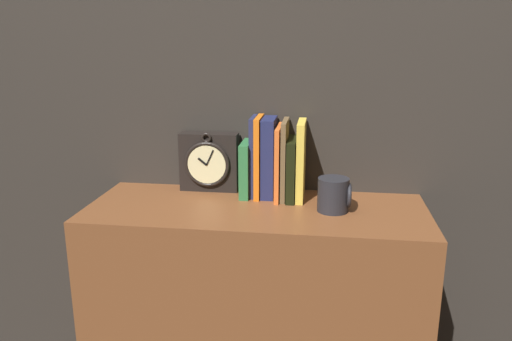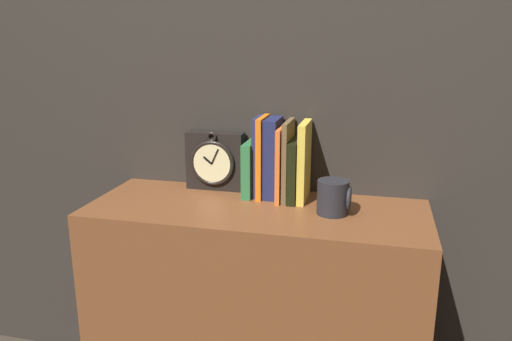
# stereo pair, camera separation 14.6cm
# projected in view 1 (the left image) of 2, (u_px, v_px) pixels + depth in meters

# --- Properties ---
(wall_back) EXTENTS (6.00, 0.05, 2.60)m
(wall_back) POSITION_uv_depth(u_px,v_px,m) (266.00, 19.00, 1.56)
(wall_back) COLOR #2D2823
(wall_back) RESTS_ON ground_plane
(bookshelf) EXTENTS (1.02, 0.39, 0.75)m
(bookshelf) POSITION_uv_depth(u_px,v_px,m) (256.00, 318.00, 1.59)
(bookshelf) COLOR brown
(bookshelf) RESTS_ON ground_plane
(clock) EXTENTS (0.19, 0.07, 0.20)m
(clock) POSITION_uv_depth(u_px,v_px,m) (209.00, 162.00, 1.64)
(clock) COLOR black
(clock) RESTS_ON bookshelf
(book_slot0_green) EXTENTS (0.03, 0.13, 0.17)m
(book_slot0_green) POSITION_uv_depth(u_px,v_px,m) (246.00, 169.00, 1.59)
(book_slot0_green) COLOR #2D713C
(book_slot0_green) RESTS_ON bookshelf
(book_slot1_navy) EXTENTS (0.01, 0.12, 0.25)m
(book_slot1_navy) POSITION_uv_depth(u_px,v_px,m) (253.00, 156.00, 1.59)
(book_slot1_navy) COLOR #23264A
(book_slot1_navy) RESTS_ON bookshelf
(book_slot2_orange) EXTENTS (0.02, 0.13, 0.26)m
(book_slot2_orange) POSITION_uv_depth(u_px,v_px,m) (259.00, 157.00, 1.58)
(book_slot2_orange) COLOR orange
(book_slot2_orange) RESTS_ON bookshelf
(book_slot3_navy) EXTENTS (0.04, 0.12, 0.25)m
(book_slot3_navy) POSITION_uv_depth(u_px,v_px,m) (269.00, 157.00, 1.58)
(book_slot3_navy) COLOR #1D234D
(book_slot3_navy) RESTS_ON bookshelf
(book_slot4_orange) EXTENTS (0.01, 0.16, 0.23)m
(book_slot4_orange) POSITION_uv_depth(u_px,v_px,m) (279.00, 162.00, 1.56)
(book_slot4_orange) COLOR orange
(book_slot4_orange) RESTS_ON bookshelf
(book_slot5_brown) EXTENTS (0.02, 0.15, 0.25)m
(book_slot5_brown) POSITION_uv_depth(u_px,v_px,m) (285.00, 159.00, 1.56)
(book_slot5_brown) COLOR brown
(book_slot5_brown) RESTS_ON bookshelf
(book_slot6_black) EXTENTS (0.03, 0.16, 0.19)m
(book_slot6_black) POSITION_uv_depth(u_px,v_px,m) (292.00, 169.00, 1.56)
(book_slot6_black) COLOR black
(book_slot6_black) RESTS_ON bookshelf
(book_slot7_yellow) EXTENTS (0.02, 0.15, 0.25)m
(book_slot7_yellow) POSITION_uv_depth(u_px,v_px,m) (301.00, 160.00, 1.55)
(book_slot7_yellow) COLOR yellow
(book_slot7_yellow) RESTS_ON bookshelf
(mug) EXTENTS (0.10, 0.09, 0.10)m
(mug) POSITION_uv_depth(u_px,v_px,m) (334.00, 195.00, 1.45)
(mug) COLOR #232328
(mug) RESTS_ON bookshelf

